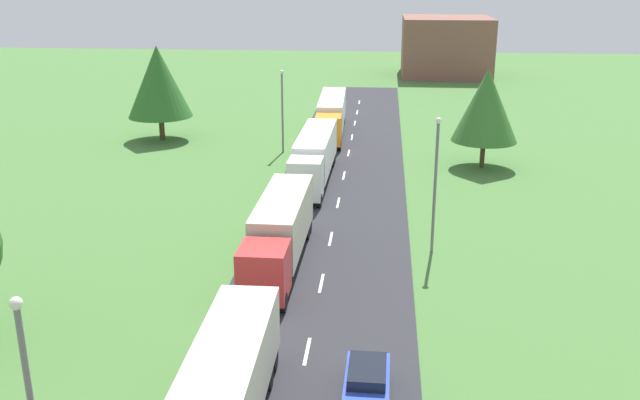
% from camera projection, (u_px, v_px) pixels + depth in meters
% --- Properties ---
extents(road, '(10.00, 140.00, 0.06)m').
position_uv_depth(road, '(314.00, 318.00, 34.82)').
color(road, '#2B2B30').
rests_on(road, ground).
extents(lane_marking_centre, '(0.16, 123.64, 0.01)m').
position_uv_depth(lane_marking_centre, '(313.00, 323.00, 34.19)').
color(lane_marking_centre, white).
rests_on(lane_marking_centre, road).
extents(truck_second, '(2.60, 12.51, 3.74)m').
position_uv_depth(truck_second, '(280.00, 230.00, 40.34)').
color(truck_second, red).
rests_on(truck_second, road).
extents(truck_third, '(2.64, 13.70, 3.76)m').
position_uv_depth(truck_third, '(314.00, 155.00, 56.17)').
color(truck_third, white).
rests_on(truck_third, road).
extents(truck_fourth, '(2.91, 15.13, 3.65)m').
position_uv_depth(truck_fourth, '(332.00, 114.00, 72.32)').
color(truck_fourth, orange).
rests_on(truck_fourth, road).
extents(car_second, '(1.84, 4.16, 1.48)m').
position_uv_depth(car_second, '(367.00, 384.00, 27.87)').
color(car_second, blue).
rests_on(car_second, road).
extents(lamppost_second, '(0.36, 0.36, 8.33)m').
position_uv_depth(lamppost_second, '(435.00, 179.00, 41.43)').
color(lamppost_second, slate).
rests_on(lamppost_second, ground).
extents(lamppost_third, '(0.36, 0.36, 7.67)m').
position_uv_depth(lamppost_third, '(282.00, 107.00, 64.61)').
color(lamppost_third, slate).
rests_on(lamppost_third, ground).
extents(tree_oak, '(5.59, 5.59, 8.50)m').
position_uv_depth(tree_oak, '(486.00, 105.00, 59.33)').
color(tree_oak, '#513823').
rests_on(tree_oak, ground).
extents(tree_maple, '(6.31, 6.31, 9.32)m').
position_uv_depth(tree_maple, '(158.00, 82.00, 68.85)').
color(tree_maple, '#513823').
rests_on(tree_maple, ground).
extents(distant_building, '(13.66, 13.57, 9.04)m').
position_uv_depth(distant_building, '(446.00, 47.00, 111.04)').
color(distant_building, brown).
rests_on(distant_building, ground).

